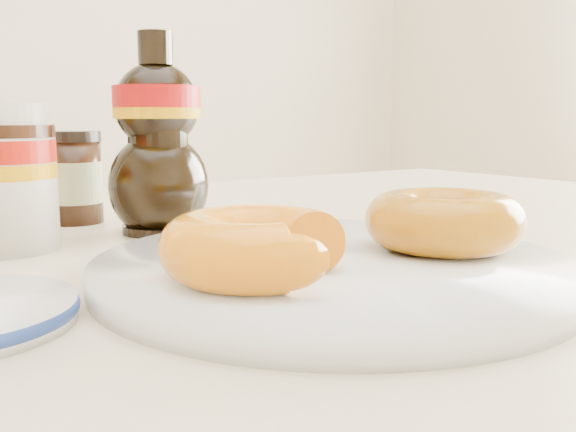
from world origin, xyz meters
TOP-DOWN VIEW (x-y plane):
  - dining_table at (0.00, 0.10)m, footprint 1.40×0.90m
  - plate at (-0.01, -0.05)m, footprint 0.30×0.30m
  - donut_bitten at (-0.08, -0.07)m, footprint 0.13×0.13m
  - donut_whole at (0.07, -0.07)m, footprint 0.12×0.12m
  - nutella_jar at (-0.16, 0.17)m, footprint 0.08×0.08m
  - syrup_bottle at (-0.03, 0.17)m, footprint 0.09×0.08m
  - dark_jar at (-0.08, 0.27)m, footprint 0.06×0.06m

SIDE VIEW (x-z plane):
  - dining_table at x=0.00m, z-range 0.29..1.04m
  - plate at x=-0.01m, z-range 0.75..0.77m
  - donut_bitten at x=-0.08m, z-range 0.77..0.80m
  - donut_whole at x=0.07m, z-range 0.77..0.80m
  - dark_jar at x=-0.08m, z-range 0.75..0.84m
  - nutella_jar at x=-0.16m, z-range 0.75..0.87m
  - syrup_bottle at x=-0.03m, z-range 0.75..0.93m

